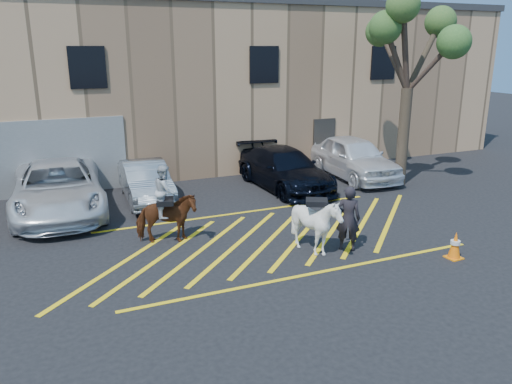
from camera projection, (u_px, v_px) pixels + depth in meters
name	position (u px, v px, depth m)	size (l,w,h in m)	color
ground	(267.00, 235.00, 14.66)	(90.00, 90.00, 0.00)	black
car_white_pickup	(58.00, 188.00, 16.42)	(2.79, 6.05, 1.68)	silver
car_silver_sedan	(146.00, 182.00, 17.78)	(1.48, 4.23, 1.39)	gray
car_blue_suv	(284.00, 169.00, 19.36)	(2.14, 5.27, 1.53)	black
car_white_suv	(354.00, 157.00, 20.90)	(2.04, 5.08, 1.73)	white
handler	(348.00, 218.00, 13.38)	(0.65, 0.43, 1.79)	black
warehouse	(165.00, 82.00, 24.20)	(32.42, 10.20, 7.30)	tan
hatching_zone	(271.00, 238.00, 14.39)	(12.60, 5.12, 0.01)	yellow
mounted_bay	(166.00, 212.00, 13.86)	(1.84, 1.19, 2.25)	#5E2D16
saddled_white	(316.00, 225.00, 13.15)	(1.83, 1.90, 1.61)	white
traffic_cone	(455.00, 245.00, 12.97)	(0.41, 0.41, 0.73)	orange
tree	(411.00, 36.00, 18.57)	(3.99, 4.37, 7.31)	#443829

